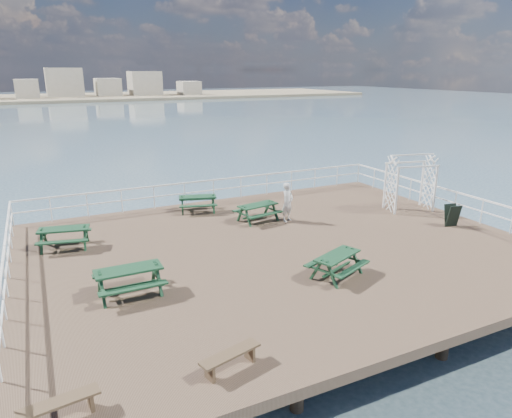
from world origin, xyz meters
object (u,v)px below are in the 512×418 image
object	(u,v)px
flat_bench_far	(60,406)
person	(287,202)
trellis_arbor	(410,185)
picnic_table_b	(198,200)
flat_bench_near	(230,357)
picnic_table_c	(258,209)
picnic_table_d	(129,276)
picnic_table_a	(64,233)
picnic_table_e	(337,260)

from	to	relation	value
flat_bench_far	person	bearing A→B (deg)	33.23
flat_bench_far	trellis_arbor	size ratio (longest dim) A/B	0.57
picnic_table_b	trellis_arbor	size ratio (longest dim) A/B	0.77
person	flat_bench_near	bearing A→B (deg)	-151.11
picnic_table_c	flat_bench_far	distance (m)	12.22
picnic_table_d	flat_bench_near	bearing A→B (deg)	-74.29
picnic_table_a	picnic_table_b	size ratio (longest dim) A/B	1.01
picnic_table_c	flat_bench_far	xyz separation A→B (m)	(-8.39, -8.88, -0.22)
picnic_table_a	flat_bench_far	size ratio (longest dim) A/B	1.36
picnic_table_b	trellis_arbor	world-z (taller)	trellis_arbor
picnic_table_e	picnic_table_d	bearing A→B (deg)	143.13
picnic_table_c	picnic_table_d	xyz separation A→B (m)	(-6.26, -4.42, 0.05)
picnic_table_e	picnic_table_c	bearing A→B (deg)	66.13
picnic_table_c	flat_bench_near	distance (m)	10.19
picnic_table_a	picnic_table_d	world-z (taller)	picnic_table_d
picnic_table_a	person	distance (m)	8.85
picnic_table_a	picnic_table_b	xyz separation A→B (m)	(5.81, 2.15, -0.02)
flat_bench_far	picnic_table_b	bearing A→B (deg)	52.09
flat_bench_far	flat_bench_near	bearing A→B (deg)	-7.93
flat_bench_near	person	distance (m)	10.35
picnic_table_d	person	size ratio (longest dim) A/B	1.13
picnic_table_e	trellis_arbor	bearing A→B (deg)	9.80
picnic_table_b	flat_bench_near	distance (m)	11.74
picnic_table_e	trellis_arbor	size ratio (longest dim) A/B	0.81
picnic_table_a	picnic_table_e	size ratio (longest dim) A/B	0.96
picnic_table_b	flat_bench_near	bearing A→B (deg)	-89.22
picnic_table_e	picnic_table_b	bearing A→B (deg)	79.16
picnic_table_c	person	bearing A→B (deg)	-36.62
person	picnic_table_d	bearing A→B (deg)	-177.23
picnic_table_b	picnic_table_c	distance (m)	3.06
flat_bench_far	person	xyz separation A→B (m)	(9.52, 8.32, 0.53)
flat_bench_near	person	world-z (taller)	person
picnic_table_a	trellis_arbor	bearing A→B (deg)	5.37
picnic_table_a	trellis_arbor	size ratio (longest dim) A/B	0.77
picnic_table_b	person	xyz separation A→B (m)	(3.00, -2.99, 0.31)
picnic_table_a	picnic_table_c	bearing A→B (deg)	10.34
picnic_table_a	picnic_table_b	distance (m)	6.19
flat_bench_far	picnic_table_c	bearing A→B (deg)	38.70
flat_bench_near	picnic_table_b	bearing A→B (deg)	59.91
picnic_table_d	picnic_table_a	bearing A→B (deg)	106.63
picnic_table_e	person	size ratio (longest dim) A/B	1.25
picnic_table_e	flat_bench_near	world-z (taller)	picnic_table_e
picnic_table_b	picnic_table_c	xyz separation A→B (m)	(1.87, -2.43, 0.01)
picnic_table_b	flat_bench_far	xyz separation A→B (m)	(-6.53, -11.31, -0.21)
picnic_table_c	picnic_table_e	xyz separation A→B (m)	(-0.18, -6.02, -0.00)
picnic_table_c	picnic_table_d	distance (m)	7.66
picnic_table_b	flat_bench_near	xyz separation A→B (m)	(-3.13, -11.31, -0.21)
picnic_table_b	trellis_arbor	xyz separation A→B (m)	(8.87, -3.97, 0.63)
picnic_table_b	picnic_table_e	world-z (taller)	picnic_table_e
picnic_table_a	person	world-z (taller)	person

